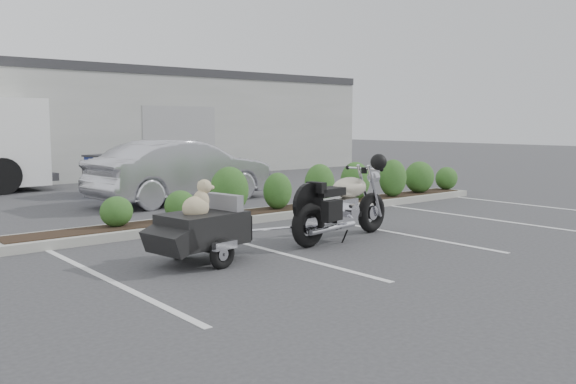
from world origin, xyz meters
TOP-DOWN VIEW (x-y plane):
  - ground at (0.00, 0.00)m, footprint 90.00×90.00m
  - planter_kerb at (1.00, 2.20)m, footprint 12.00×1.00m
  - building at (0.00, 17.00)m, footprint 26.00×10.00m
  - motorcycle at (0.03, -0.57)m, footprint 2.54×1.00m
  - pet_trailer at (-2.77, -0.55)m, footprint 2.06×1.17m
  - sedan at (0.41, 5.54)m, footprint 4.90×2.14m
  - dumpster at (-0.10, 8.08)m, footprint 2.05×1.77m

SIDE VIEW (x-z plane):
  - ground at x=0.00m, z-range 0.00..0.00m
  - planter_kerb at x=1.00m, z-range 0.00..0.15m
  - pet_trailer at x=-2.77m, z-range -0.09..1.12m
  - dumpster at x=-0.10m, z-range 0.01..1.14m
  - motorcycle at x=0.03m, z-range -0.15..1.32m
  - sedan at x=0.41m, z-range 0.00..1.57m
  - building at x=0.00m, z-range 0.00..4.00m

